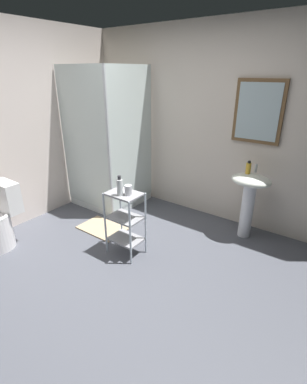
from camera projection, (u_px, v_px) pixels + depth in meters
ground_plane at (118, 277)px, 2.88m from camera, size 4.20×4.20×0.02m
wall_back at (208, 125)px, 3.75m from camera, size 4.20×0.14×2.50m
shower_stall at (111, 176)px, 4.26m from camera, size 0.92×0.92×2.00m
pedestal_sink at (249, 193)px, 3.37m from camera, size 0.46×0.37×0.81m
sink_faucet at (256, 168)px, 3.35m from camera, size 0.03×0.03×0.10m
storage_cart at (125, 219)px, 3.09m from camera, size 0.38×0.28×0.74m
hand_soap_bottle at (248, 168)px, 3.30m from camera, size 0.06×0.06×0.15m
lotion_bottle_white at (120, 187)px, 2.88m from camera, size 0.06×0.06×0.21m
rinse_cup at (128, 190)px, 2.91m from camera, size 0.07×0.07×0.11m
bath_mat at (102, 228)px, 3.74m from camera, size 0.60×0.40×0.02m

